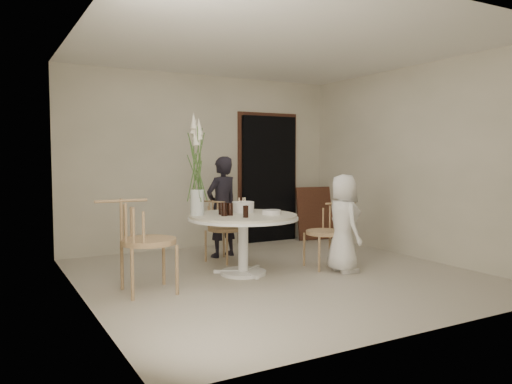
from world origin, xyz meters
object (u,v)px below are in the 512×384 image
chair_right (333,225)px  chair_far (219,222)px  table (243,224)px  birthday_cake (243,207)px  boy (343,223)px  flower_vase (197,167)px  girl (222,207)px  chair_left (135,232)px

chair_right → chair_far: bearing=-128.7°
table → birthday_cake: size_ratio=4.82×
chair_right → birthday_cake: 1.19m
boy → flower_vase: size_ratio=0.99×
table → chair_right: size_ratio=1.58×
girl → flower_vase: 1.31m
chair_far → flower_vase: (-0.60, -0.70, 0.77)m
girl → boy: bearing=104.2°
chair_right → chair_left: bearing=-83.1°
boy → chair_far: bearing=47.8°
girl → flower_vase: size_ratio=1.17×
chair_far → girl: size_ratio=0.58×
boy → flower_vase: 1.92m
chair_left → girl: girl is taller
girl → boy: 1.83m
girl → table: bearing=62.5°
boy → girl: bearing=40.4°
chair_left → chair_right: bearing=-87.7°
table → chair_left: chair_left is taller
table → chair_far: size_ratio=1.62×
chair_far → chair_right: size_ratio=0.98×
girl → flower_vase: (-0.75, -0.90, 0.59)m
chair_left → boy: 2.53m
chair_far → flower_vase: flower_vase is taller
table → girl: size_ratio=0.93×
chair_right → chair_left: chair_left is taller
chair_far → birthday_cake: 0.74m
chair_left → birthday_cake: 1.56m
girl → chair_left: bearing=24.1°
chair_left → flower_vase: bearing=-61.8°
flower_vase → girl: bearing=50.3°
chair_right → girl: size_ratio=0.59×
table → girl: (0.24, 1.10, 0.10)m
flower_vase → chair_left: bearing=-153.4°
chair_right → girl: bearing=-137.3°
table → flower_vase: bearing=158.3°
table → girl: 1.13m
birthday_cake → flower_vase: bearing=-178.9°
chair_far → boy: (1.05, -1.39, 0.07)m
flower_vase → chair_far: bearing=49.1°
flower_vase → boy: bearing=-22.6°
chair_right → boy: size_ratio=0.70×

